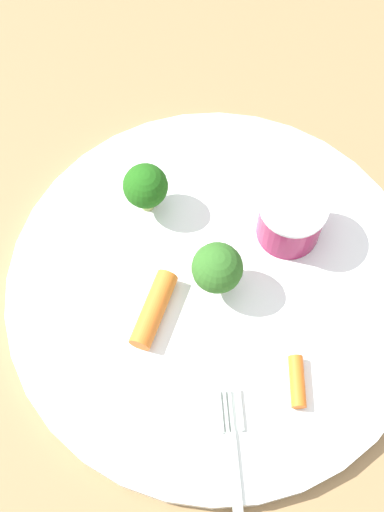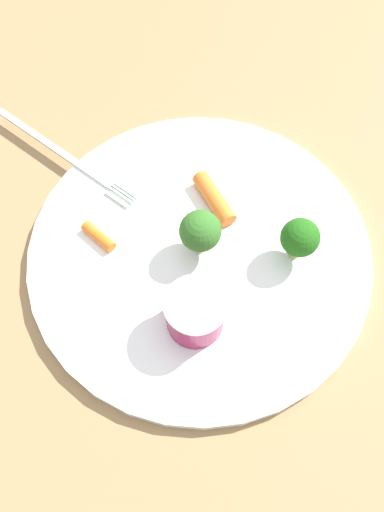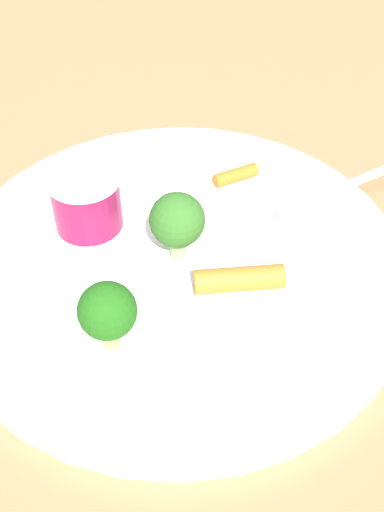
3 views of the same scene
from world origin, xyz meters
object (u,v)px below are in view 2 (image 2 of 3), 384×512
at_px(plate, 200,251).
at_px(fork, 65,155).
at_px(sauce_cup, 195,313).
at_px(broccoli_floret_0, 196,229).
at_px(carrot_stick_0, 99,236).
at_px(carrot_stick_1, 214,198).
at_px(broccoli_floret_1, 300,238).

relative_size(plate, fork, 1.67).
xyz_separation_m(sauce_cup, broccoli_floret_0, (0.06, 0.04, 0.01)).
xyz_separation_m(carrot_stick_0, carrot_stick_1, (0.09, -0.07, 0.00)).
height_order(broccoli_floret_1, carrot_stick_1, broccoli_floret_1).
bearing_deg(plate, carrot_stick_1, 17.00).
relative_size(sauce_cup, carrot_stick_0, 1.41).
relative_size(broccoli_floret_1, carrot_stick_1, 0.82).
bearing_deg(carrot_stick_0, broccoli_floret_0, -61.74).
height_order(plate, broccoli_floret_0, broccoli_floret_0).
bearing_deg(carrot_stick_0, plate, -63.03).
bearing_deg(carrot_stick_1, sauce_cup, -155.92).
bearing_deg(carrot_stick_1, plate, -163.00).
xyz_separation_m(broccoli_floret_1, carrot_stick_1, (0.01, 0.09, -0.02)).
bearing_deg(plate, sauce_cup, -150.89).
xyz_separation_m(broccoli_floret_0, carrot_stick_0, (-0.04, 0.08, -0.02)).
relative_size(plate, broccoli_floret_1, 6.60).
xyz_separation_m(plate, sauce_cup, (-0.06, -0.03, 0.03)).
relative_size(broccoli_floret_0, carrot_stick_1, 0.86).
xyz_separation_m(sauce_cup, carrot_stick_0, (0.02, 0.11, -0.02)).
bearing_deg(broccoli_floret_1, carrot_stick_1, 85.13).
height_order(plate, carrot_stick_1, carrot_stick_1).
bearing_deg(fork, broccoli_floret_0, -95.18).
bearing_deg(broccoli_floret_1, sauce_cup, 158.62).
bearing_deg(sauce_cup, broccoli_floret_0, 31.73).
bearing_deg(carrot_stick_1, fork, 102.07).
distance_m(plate, sauce_cup, 0.07).
height_order(plate, sauce_cup, sauce_cup).
xyz_separation_m(broccoli_floret_1, fork, (-0.02, 0.24, -0.03)).
distance_m(plate, broccoli_floret_1, 0.09).
bearing_deg(sauce_cup, fork, 69.27).
height_order(broccoli_floret_0, carrot_stick_1, broccoli_floret_0).
bearing_deg(broccoli_floret_0, carrot_stick_0, 118.26).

